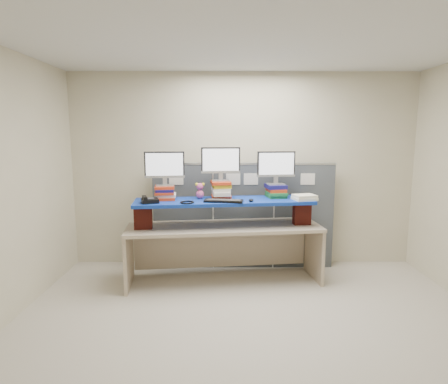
{
  "coord_description": "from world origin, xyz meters",
  "views": [
    {
      "loc": [
        -0.29,
        -3.46,
        1.93
      ],
      "look_at": [
        -0.28,
        1.24,
        1.2
      ],
      "focal_mm": 30.0,
      "sensor_mm": 36.0,
      "label": 1
    }
  ],
  "objects_px": {
    "monitor_left": "(165,167)",
    "desk": "(224,237)",
    "monitor_right": "(276,166)",
    "keyboard": "(224,201)",
    "monitor_center": "(221,162)",
    "desk_phone": "(149,200)",
    "blue_board": "(224,201)"
  },
  "relations": [
    {
      "from": "monitor_left",
      "to": "keyboard",
      "type": "height_order",
      "value": "monitor_left"
    },
    {
      "from": "monitor_left",
      "to": "desk_phone",
      "type": "distance_m",
      "value": 0.49
    },
    {
      "from": "blue_board",
      "to": "monitor_center",
      "type": "height_order",
      "value": "monitor_center"
    },
    {
      "from": "monitor_right",
      "to": "desk_phone",
      "type": "distance_m",
      "value": 1.7
    },
    {
      "from": "monitor_left",
      "to": "desk_phone",
      "type": "relative_size",
      "value": 2.03
    },
    {
      "from": "blue_board",
      "to": "desk_phone",
      "type": "height_order",
      "value": "desk_phone"
    },
    {
      "from": "monitor_right",
      "to": "desk_phone",
      "type": "relative_size",
      "value": 2.03
    },
    {
      "from": "keyboard",
      "to": "desk_phone",
      "type": "relative_size",
      "value": 1.99
    },
    {
      "from": "monitor_left",
      "to": "desk",
      "type": "bearing_deg",
      "value": -9.01
    },
    {
      "from": "desk",
      "to": "keyboard",
      "type": "distance_m",
      "value": 0.53
    },
    {
      "from": "blue_board",
      "to": "monitor_left",
      "type": "xyz_separation_m",
      "value": [
        -0.76,
        0.03,
        0.44
      ]
    },
    {
      "from": "keyboard",
      "to": "monitor_left",
      "type": "bearing_deg",
      "value": 173.53
    },
    {
      "from": "monitor_right",
      "to": "blue_board",
      "type": "bearing_deg",
      "value": -170.44
    },
    {
      "from": "monitor_left",
      "to": "desk_phone",
      "type": "bearing_deg",
      "value": -128.55
    },
    {
      "from": "monitor_left",
      "to": "keyboard",
      "type": "relative_size",
      "value": 1.02
    },
    {
      "from": "monitor_right",
      "to": "desk_phone",
      "type": "xyz_separation_m",
      "value": [
        -1.6,
        -0.42,
        -0.39
      ]
    },
    {
      "from": "monitor_right",
      "to": "keyboard",
      "type": "bearing_deg",
      "value": -159.0
    },
    {
      "from": "monitor_center",
      "to": "desk",
      "type": "bearing_deg",
      "value": -75.98
    },
    {
      "from": "blue_board",
      "to": "monitor_center",
      "type": "relative_size",
      "value": 4.49
    },
    {
      "from": "blue_board",
      "to": "monitor_right",
      "type": "height_order",
      "value": "monitor_right"
    },
    {
      "from": "keyboard",
      "to": "desk_phone",
      "type": "bearing_deg",
      "value": -168.31
    },
    {
      "from": "keyboard",
      "to": "monitor_right",
      "type": "bearing_deg",
      "value": 35.61
    },
    {
      "from": "monitor_center",
      "to": "desk_phone",
      "type": "relative_size",
      "value": 2.03
    },
    {
      "from": "desk",
      "to": "monitor_right",
      "type": "relative_size",
      "value": 5.05
    },
    {
      "from": "blue_board",
      "to": "monitor_left",
      "type": "height_order",
      "value": "monitor_left"
    },
    {
      "from": "monitor_left",
      "to": "monitor_center",
      "type": "bearing_deg",
      "value": 0.0
    },
    {
      "from": "monitor_center",
      "to": "monitor_right",
      "type": "xyz_separation_m",
      "value": [
        0.73,
        0.08,
        -0.06
      ]
    },
    {
      "from": "monitor_center",
      "to": "monitor_right",
      "type": "relative_size",
      "value": 1.0
    },
    {
      "from": "desk",
      "to": "monitor_left",
      "type": "distance_m",
      "value": 1.19
    },
    {
      "from": "desk",
      "to": "monitor_left",
      "type": "height_order",
      "value": "monitor_left"
    },
    {
      "from": "blue_board",
      "to": "monitor_center",
      "type": "xyz_separation_m",
      "value": [
        -0.04,
        0.11,
        0.5
      ]
    },
    {
      "from": "monitor_right",
      "to": "keyboard",
      "type": "height_order",
      "value": "monitor_right"
    }
  ]
}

